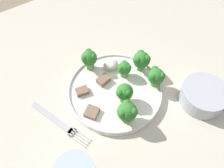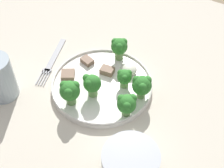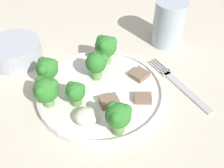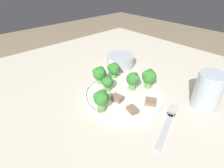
{
  "view_description": "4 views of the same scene",
  "coord_description": "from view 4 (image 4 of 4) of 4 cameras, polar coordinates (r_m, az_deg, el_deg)",
  "views": [
    {
      "loc": [
        0.19,
        0.22,
        1.27
      ],
      "look_at": [
        0.02,
        -0.03,
        0.83
      ],
      "focal_mm": 35.0,
      "sensor_mm": 36.0,
      "label": 1
    },
    {
      "loc": [
        -0.3,
        0.39,
        1.36
      ],
      "look_at": [
        -0.03,
        -0.03,
        0.8
      ],
      "focal_mm": 50.0,
      "sensor_mm": 36.0,
      "label": 2
    },
    {
      "loc": [
        -0.05,
        -0.4,
        1.15
      ],
      "look_at": [
        0.02,
        -0.05,
        0.81
      ],
      "focal_mm": 42.0,
      "sensor_mm": 36.0,
      "label": 3
    },
    {
      "loc": [
        0.31,
        -0.37,
        1.11
      ],
      "look_at": [
        -0.03,
        -0.05,
        0.81
      ],
      "focal_mm": 28.0,
      "sensor_mm": 36.0,
      "label": 4
    }
  ],
  "objects": [
    {
      "name": "broccoli_floret_center_left",
      "position": [
        0.57,
        7.01,
        1.45
      ],
      "size": [
        0.04,
        0.04,
        0.06
      ],
      "color": "#709E56",
      "rests_on": "dinner_plate"
    },
    {
      "name": "sauce_dollop",
      "position": [
        0.54,
        -4.03,
        -3.43
      ],
      "size": [
        0.04,
        0.04,
        0.02
      ],
      "color": "silver",
      "rests_on": "dinner_plate"
    },
    {
      "name": "meat_slice_front_slice",
      "position": [
        0.5,
        6.72,
        -8.31
      ],
      "size": [
        0.04,
        0.03,
        0.01
      ],
      "color": "#846651",
      "rests_on": "dinner_plate"
    },
    {
      "name": "broccoli_floret_front_left",
      "position": [
        0.63,
        0.64,
        4.96
      ],
      "size": [
        0.04,
        0.04,
        0.06
      ],
      "color": "#709E56",
      "rests_on": "dinner_plate"
    },
    {
      "name": "broccoli_floret_center_back",
      "position": [
        0.48,
        -3.46,
        -4.82
      ],
      "size": [
        0.04,
        0.04,
        0.06
      ],
      "color": "#709E56",
      "rests_on": "dinner_plate"
    },
    {
      "name": "cream_bowl",
      "position": [
        0.76,
        2.75,
        7.66
      ],
      "size": [
        0.12,
        0.12,
        0.05
      ],
      "color": "#B7BCC6",
      "rests_on": "table"
    },
    {
      "name": "dinner_plate",
      "position": [
        0.57,
        3.56,
        -3.17
      ],
      "size": [
        0.25,
        0.25,
        0.02
      ],
      "color": "white",
      "rests_on": "table"
    },
    {
      "name": "meat_slice_rear_slice",
      "position": [
        0.53,
        12.52,
        -5.65
      ],
      "size": [
        0.05,
        0.04,
        0.01
      ],
      "color": "#846651",
      "rests_on": "dinner_plate"
    },
    {
      "name": "broccoli_floret_mid_cluster",
      "position": [
        0.59,
        12.04,
        2.31
      ],
      "size": [
        0.05,
        0.05,
        0.06
      ],
      "color": "#709E56",
      "rests_on": "dinner_plate"
    },
    {
      "name": "fork",
      "position": [
        0.5,
        17.56,
        -12.61
      ],
      "size": [
        0.08,
        0.18,
        0.0
      ],
      "color": "#B2B2B7",
      "rests_on": "table"
    },
    {
      "name": "broccoli_floret_near_rim_left",
      "position": [
        0.56,
        -1.37,
        0.5
      ],
      "size": [
        0.04,
        0.04,
        0.05
      ],
      "color": "#709E56",
      "rests_on": "dinner_plate"
    },
    {
      "name": "broccoli_floret_back_left",
      "position": [
        0.6,
        -4.05,
        3.41
      ],
      "size": [
        0.05,
        0.05,
        0.06
      ],
      "color": "#709E56",
      "rests_on": "dinner_plate"
    },
    {
      "name": "drinking_glass",
      "position": [
        0.58,
        28.7,
        -2.38
      ],
      "size": [
        0.08,
        0.08,
        0.11
      ],
      "color": "#B2C1CC",
      "rests_on": "table"
    },
    {
      "name": "table",
      "position": [
        0.65,
        5.58,
        -9.62
      ],
      "size": [
        1.21,
        1.11,
        0.77
      ],
      "color": "beige",
      "rests_on": "ground_plane"
    },
    {
      "name": "meat_slice_middle_slice",
      "position": [
        0.53,
        1.73,
        -4.63
      ],
      "size": [
        0.04,
        0.03,
        0.02
      ],
      "color": "#846651",
      "rests_on": "dinner_plate"
    }
  ]
}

